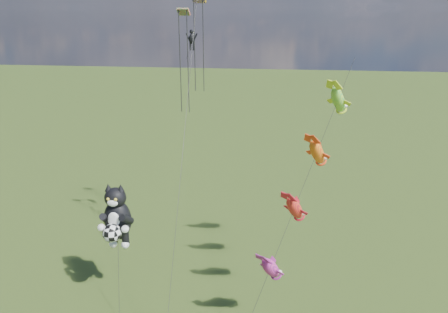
# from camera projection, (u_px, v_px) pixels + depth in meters

# --- Properties ---
(cat_kite_rig) EXTENTS (2.49, 4.18, 9.99)m
(cat_kite_rig) POSITION_uv_depth(u_px,v_px,m) (116.00, 217.00, 33.48)
(cat_kite_rig) COLOR brown
(cat_kite_rig) RESTS_ON ground
(fish_windsock_rig) EXTENTS (8.47, 13.65, 18.83)m
(fish_windsock_rig) POSITION_uv_depth(u_px,v_px,m) (306.00, 180.00, 31.92)
(fish_windsock_rig) COLOR brown
(fish_windsock_rig) RESTS_ON ground
(parafoil_rig) EXTENTS (1.81, 17.54, 24.73)m
(parafoil_rig) POSITION_uv_depth(u_px,v_px,m) (191.00, 43.00, 35.62)
(parafoil_rig) COLOR brown
(parafoil_rig) RESTS_ON ground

